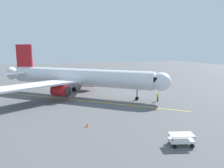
{
  "coord_description": "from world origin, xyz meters",
  "views": [
    {
      "loc": [
        6.67,
        45.45,
        10.33
      ],
      "look_at": [
        -7.83,
        5.39,
        3.0
      ],
      "focal_mm": 32.56,
      "sensor_mm": 36.0,
      "label": 1
    }
  ],
  "objects": [
    {
      "name": "safety_cone_nose_right",
      "position": [
        -11.75,
        16.45,
        0.28
      ],
      "size": [
        0.32,
        0.32,
        0.55
      ],
      "primitive_type": "cone",
      "color": "#F2590F",
      "rests_on": "ground"
    },
    {
      "name": "baggage_cart_near_nose",
      "position": [
        -7.44,
        28.56,
        0.66
      ],
      "size": [
        2.89,
        2.15,
        1.27
      ],
      "color": "white",
      "rests_on": "ground"
    },
    {
      "name": "airplane",
      "position": [
        -1.58,
        -0.04,
        4.0
      ],
      "size": [
        33.61,
        32.39,
        11.5
      ],
      "color": "white",
      "rests_on": "ground"
    },
    {
      "name": "safety_cone_wing_starboard",
      "position": [
        -8.82,
        12.69,
        0.28
      ],
      "size": [
        0.32,
        0.32,
        0.55
      ],
      "primitive_type": "cone",
      "color": "#F2590F",
      "rests_on": "ground"
    },
    {
      "name": "safety_cone_nose_left",
      "position": [
        -5.89,
        8.85,
        0.28
      ],
      "size": [
        0.32,
        0.32,
        0.55
      ],
      "primitive_type": "cone",
      "color": "#F2590F",
      "rests_on": "ground"
    },
    {
      "name": "safety_cone_wing_port",
      "position": [
        0.99,
        19.89,
        0.28
      ],
      "size": [
        0.32,
        0.32,
        0.55
      ],
      "primitive_type": "cone",
      "color": "#F2590F",
      "rests_on": "ground"
    },
    {
      "name": "ground_plane",
      "position": [
        0.0,
        0.0,
        0.0
      ],
      "size": [
        220.0,
        220.0,
        0.0
      ],
      "primitive_type": "plane",
      "color": "#565659"
    },
    {
      "name": "apron_lead_in_line",
      "position": [
        -1.79,
        6.15,
        0.01
      ],
      "size": [
        30.37,
        26.4,
        0.01
      ],
      "primitive_type": "cube",
      "rotation": [
        0.0,
        0.0,
        0.86
      ],
      "color": "yellow",
      "rests_on": "ground"
    },
    {
      "name": "ground_crew_marshaller",
      "position": [
        -15.42,
        11.32,
        0.89
      ],
      "size": [
        0.39,
        0.47,
        1.71
      ],
      "color": "#23232D",
      "rests_on": "ground"
    }
  ]
}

